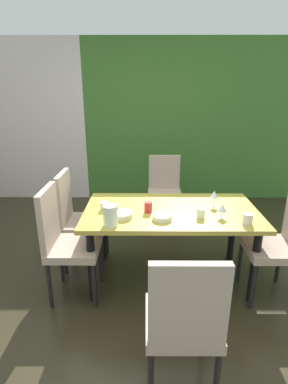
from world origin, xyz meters
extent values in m
cube|color=#2D2819|center=(0.00, 0.00, -0.01)|extent=(5.66, 5.22, 0.02)
cube|color=silver|center=(-1.81, 2.56, 1.28)|extent=(2.03, 0.10, 2.55)
cube|color=#3C6D2A|center=(1.01, 2.56, 1.28)|extent=(3.63, 0.10, 2.55)
cube|color=#B19B3B|center=(0.42, 0.18, 0.72)|extent=(1.62, 0.90, 0.04)
cylinder|color=black|center=(-0.28, 0.53, 0.35)|extent=(0.07, 0.07, 0.70)
cylinder|color=black|center=(1.13, 0.53, 0.35)|extent=(0.07, 0.07, 0.70)
cylinder|color=black|center=(-0.28, -0.17, 0.35)|extent=(0.07, 0.07, 0.70)
cylinder|color=black|center=(1.13, -0.17, 0.35)|extent=(0.07, 0.07, 0.70)
cube|color=tan|center=(0.41, -0.95, 0.48)|extent=(0.44, 0.44, 0.07)
cube|color=tan|center=(0.41, -1.15, 0.75)|extent=(0.42, 0.05, 0.54)
cylinder|color=black|center=(0.22, -0.76, 0.22)|extent=(0.04, 0.04, 0.44)
cylinder|color=black|center=(0.60, -0.76, 0.22)|extent=(0.04, 0.04, 0.44)
cylinder|color=black|center=(0.22, -1.14, 0.22)|extent=(0.04, 0.04, 0.44)
cylinder|color=black|center=(0.60, -1.14, 0.22)|extent=(0.04, 0.04, 0.44)
cube|color=tan|center=(0.44, 1.31, 0.48)|extent=(0.44, 0.44, 0.07)
cube|color=tan|center=(0.44, 1.51, 0.72)|extent=(0.42, 0.05, 0.49)
cylinder|color=black|center=(0.63, 1.12, 0.22)|extent=(0.04, 0.04, 0.44)
cylinder|color=black|center=(0.25, 1.12, 0.22)|extent=(0.04, 0.04, 0.44)
cylinder|color=black|center=(0.63, 1.50, 0.22)|extent=(0.04, 0.04, 0.44)
cylinder|color=black|center=(0.25, 1.50, 0.22)|extent=(0.04, 0.04, 0.44)
cube|color=tan|center=(-0.45, -0.07, 0.48)|extent=(0.44, 0.44, 0.07)
cube|color=tan|center=(-0.65, -0.07, 0.76)|extent=(0.05, 0.42, 0.56)
cylinder|color=black|center=(-0.26, 0.12, 0.22)|extent=(0.04, 0.04, 0.44)
cylinder|color=black|center=(-0.26, -0.26, 0.22)|extent=(0.04, 0.04, 0.44)
cylinder|color=black|center=(-0.64, 0.12, 0.22)|extent=(0.04, 0.04, 0.44)
cylinder|color=black|center=(-0.64, -0.26, 0.22)|extent=(0.04, 0.04, 0.44)
cube|color=tan|center=(-0.45, 0.43, 0.48)|extent=(0.44, 0.44, 0.07)
cube|color=tan|center=(-0.65, 0.43, 0.75)|extent=(0.05, 0.42, 0.55)
cylinder|color=black|center=(-0.26, 0.62, 0.22)|extent=(0.04, 0.04, 0.44)
cylinder|color=black|center=(-0.26, 0.24, 0.22)|extent=(0.04, 0.04, 0.44)
cylinder|color=black|center=(-0.64, 0.62, 0.22)|extent=(0.04, 0.04, 0.44)
cylinder|color=black|center=(-0.64, 0.24, 0.22)|extent=(0.04, 0.04, 0.44)
cube|color=tan|center=(1.29, -0.07, 0.48)|extent=(0.44, 0.44, 0.07)
cylinder|color=black|center=(1.10, -0.26, 0.22)|extent=(0.04, 0.04, 0.44)
cylinder|color=black|center=(1.10, 0.12, 0.22)|extent=(0.04, 0.04, 0.44)
cylinder|color=black|center=(1.48, 0.12, 0.22)|extent=(0.04, 0.04, 0.44)
cylinder|color=silver|center=(0.83, 0.26, 0.75)|extent=(0.07, 0.07, 0.00)
cylinder|color=silver|center=(0.83, 0.26, 0.79)|extent=(0.01, 0.01, 0.09)
cone|color=silver|center=(0.83, 0.26, 0.87)|extent=(0.07, 0.07, 0.06)
cylinder|color=silver|center=(0.85, -0.01, 0.75)|extent=(0.06, 0.06, 0.00)
cylinder|color=silver|center=(0.85, -0.01, 0.78)|extent=(0.01, 0.01, 0.06)
cone|color=silver|center=(0.85, -0.01, 0.84)|extent=(0.08, 0.08, 0.07)
cylinder|color=beige|center=(-0.02, 0.00, 0.77)|extent=(0.19, 0.19, 0.05)
cylinder|color=silver|center=(0.33, -0.05, 0.77)|extent=(0.17, 0.17, 0.04)
cylinder|color=red|center=(0.21, 0.12, 0.79)|extent=(0.07, 0.07, 0.10)
cylinder|color=silver|center=(1.04, -0.13, 0.79)|extent=(0.08, 0.08, 0.09)
cylinder|color=silver|center=(-0.20, 0.17, 0.78)|extent=(0.08, 0.08, 0.07)
cylinder|color=silver|center=(0.67, -0.01, 0.79)|extent=(0.07, 0.07, 0.09)
cylinder|color=silver|center=(-0.10, -0.16, 0.83)|extent=(0.12, 0.12, 0.18)
cone|color=silver|center=(-0.05, -0.16, 0.91)|extent=(0.04, 0.04, 0.03)
camera|label=1|loc=(0.18, -2.41, 1.83)|focal=28.00mm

